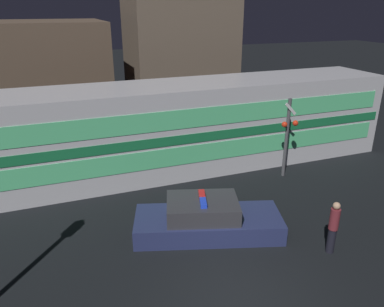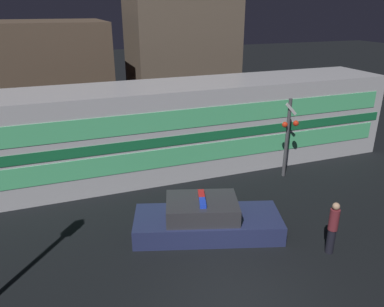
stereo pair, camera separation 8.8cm
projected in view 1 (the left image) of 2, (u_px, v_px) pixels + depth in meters
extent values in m
plane|color=black|center=(235.00, 299.00, 9.62)|extent=(120.00, 120.00, 0.00)
cube|color=silver|center=(180.00, 127.00, 16.74)|extent=(19.80, 3.19, 3.90)
cube|color=#19723F|center=(193.00, 138.00, 15.35)|extent=(19.41, 0.03, 0.39)
cube|color=#59D88C|center=(193.00, 154.00, 15.61)|extent=(18.81, 0.02, 0.78)
cube|color=#59D88C|center=(193.00, 118.00, 15.03)|extent=(18.81, 0.02, 0.78)
cube|color=navy|center=(208.00, 224.00, 12.30)|extent=(5.09, 3.17, 0.66)
cube|color=#333338|center=(202.00, 208.00, 12.07)|extent=(2.66, 2.21, 0.57)
cube|color=blue|center=(203.00, 203.00, 11.69)|extent=(0.35, 0.58, 0.12)
cube|color=red|center=(202.00, 195.00, 12.19)|extent=(0.35, 0.58, 0.12)
cylinder|color=black|center=(331.00, 240.00, 11.32)|extent=(0.24, 0.24, 0.81)
cylinder|color=maroon|center=(334.00, 219.00, 11.05)|extent=(0.29, 0.29, 0.68)
sphere|color=tan|center=(337.00, 206.00, 10.89)|extent=(0.22, 0.22, 0.22)
cylinder|color=#4C4C51|center=(286.00, 138.00, 15.98)|extent=(0.15, 0.15, 3.47)
sphere|color=red|center=(284.00, 124.00, 15.51)|extent=(0.24, 0.24, 0.24)
sphere|color=red|center=(295.00, 123.00, 15.69)|extent=(0.24, 0.24, 0.24)
cube|color=white|center=(291.00, 109.00, 15.42)|extent=(0.58, 0.03, 0.58)
cube|color=brown|center=(44.00, 76.00, 22.26)|extent=(7.24, 6.44, 6.22)
cube|color=brown|center=(180.00, 51.00, 24.24)|extent=(6.52, 4.76, 8.60)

